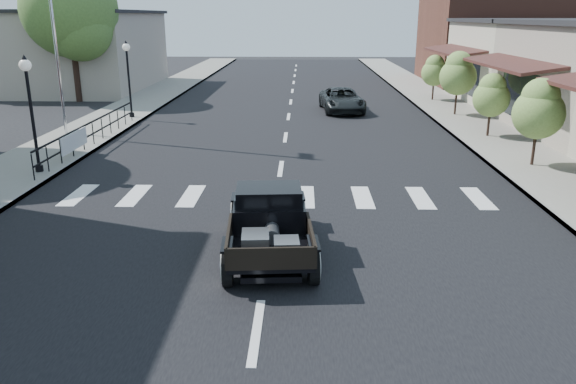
{
  "coord_description": "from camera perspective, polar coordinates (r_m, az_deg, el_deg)",
  "views": [
    {
      "loc": [
        0.72,
        -10.9,
        4.86
      ],
      "look_at": [
        0.39,
        1.33,
        1.0
      ],
      "focal_mm": 35.0,
      "sensor_mm": 36.0,
      "label": 1
    }
  ],
  "objects": [
    {
      "name": "sidewalk_left",
      "position": [
        27.91,
        -17.91,
        6.78
      ],
      "size": [
        3.0,
        80.0,
        0.15
      ],
      "primitive_type": "cube",
      "color": "gray",
      "rests_on": "ground"
    },
    {
      "name": "road",
      "position": [
        26.36,
        -0.06,
        6.9
      ],
      "size": [
        14.0,
        80.0,
        0.02
      ],
      "primitive_type": "cube",
      "color": "black",
      "rests_on": "ground"
    },
    {
      "name": "lamp_post_b",
      "position": [
        19.06,
        -24.57,
        7.14
      ],
      "size": [
        0.36,
        0.36,
        3.59
      ],
      "primitive_type": null,
      "color": "black",
      "rests_on": "sidewalk_left"
    },
    {
      "name": "low_building_left",
      "position": [
        42.02,
        -21.02,
        13.16
      ],
      "size": [
        10.0,
        12.0,
        5.0
      ],
      "primitive_type": "cube",
      "color": "#AB9E8F",
      "rests_on": "ground"
    },
    {
      "name": "ground",
      "position": [
        11.96,
        -2.06,
        -6.49
      ],
      "size": [
        120.0,
        120.0,
        0.0
      ],
      "primitive_type": "plane",
      "color": "black",
      "rests_on": "ground"
    },
    {
      "name": "small_tree_e",
      "position": [
        34.22,
        14.6,
        11.12
      ],
      "size": [
        1.48,
        1.48,
        2.47
      ],
      "primitive_type": null,
      "color": "olive",
      "rests_on": "sidewalk_right"
    },
    {
      "name": "small_tree_c",
      "position": [
        24.33,
        19.88,
        8.22
      ],
      "size": [
        1.46,
        1.46,
        2.43
      ],
      "primitive_type": null,
      "color": "olive",
      "rests_on": "sidewalk_right"
    },
    {
      "name": "far_building_right",
      "position": [
        45.4,
        21.25,
        14.65
      ],
      "size": [
        11.0,
        10.0,
        7.0
      ],
      "primitive_type": "cube",
      "color": "brown",
      "rests_on": "ground"
    },
    {
      "name": "lamp_post_c",
      "position": [
        28.31,
        -15.86,
        10.94
      ],
      "size": [
        0.36,
        0.36,
        3.59
      ],
      "primitive_type": null,
      "color": "black",
      "rests_on": "sidewalk_left"
    },
    {
      "name": "banner",
      "position": [
        20.97,
        -20.81,
        4.21
      ],
      "size": [
        0.04,
        2.2,
        0.6
      ],
      "primitive_type": null,
      "color": "silver",
      "rests_on": "sidewalk_left"
    },
    {
      "name": "hotrod_pickup",
      "position": [
        11.81,
        -1.92,
        -2.99
      ],
      "size": [
        2.27,
        4.34,
        1.46
      ],
      "primitive_type": null,
      "rotation": [
        0.0,
        0.0,
        0.08
      ],
      "color": "black",
      "rests_on": "ground"
    },
    {
      "name": "second_car",
      "position": [
        29.97,
        5.5,
        9.27
      ],
      "size": [
        2.39,
        4.54,
        1.22
      ],
      "primitive_type": "imported",
      "rotation": [
        0.0,
        0.0,
        0.09
      ],
      "color": "black",
      "rests_on": "ground"
    },
    {
      "name": "storefront_far",
      "position": [
        35.96,
        25.49,
        11.69
      ],
      "size": [
        10.0,
        9.0,
        4.5
      ],
      "primitive_type": "cube",
      "color": "#BDB5A0",
      "rests_on": "ground"
    },
    {
      "name": "small_tree_d",
      "position": [
        29.27,
        16.82,
        10.44
      ],
      "size": [
        1.78,
        1.78,
        2.96
      ],
      "primitive_type": null,
      "color": "olive",
      "rests_on": "sidewalk_right"
    },
    {
      "name": "sidewalk_right",
      "position": [
        27.47,
        18.09,
        6.61
      ],
      "size": [
        3.0,
        80.0,
        0.15
      ],
      "primitive_type": "cube",
      "color": "gray",
      "rests_on": "ground"
    },
    {
      "name": "small_tree_b",
      "position": [
        19.97,
        23.98,
        6.34
      ],
      "size": [
        1.63,
        1.63,
        2.72
      ],
      "primitive_type": null,
      "color": "olive",
      "rests_on": "sidewalk_right"
    },
    {
      "name": "big_tree_far",
      "position": [
        35.47,
        -21.09,
        14.89
      ],
      "size": [
        5.36,
        5.36,
        7.87
      ],
      "primitive_type": null,
      "color": "#486A2D",
      "rests_on": "ground"
    },
    {
      "name": "road_markings",
      "position": [
        21.47,
        -0.43,
        4.42
      ],
      "size": [
        12.0,
        60.0,
        0.06
      ],
      "primitive_type": null,
      "color": "silver",
      "rests_on": "ground"
    },
    {
      "name": "railing",
      "position": [
        22.78,
        -19.21,
        5.88
      ],
      "size": [
        0.08,
        10.0,
        1.0
      ],
      "primitive_type": null,
      "color": "black",
      "rests_on": "sidewalk_left"
    }
  ]
}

